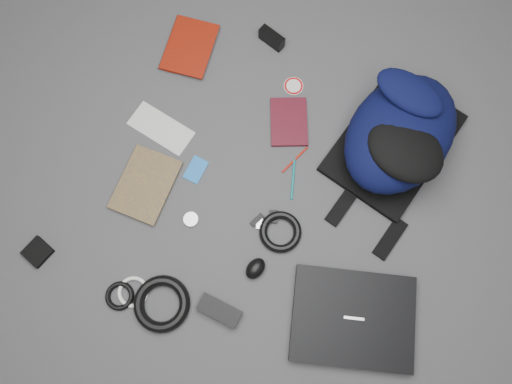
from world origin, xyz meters
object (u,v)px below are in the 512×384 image
(comic_book, at_px, (122,175))
(compact_camera, at_px, (272,38))
(backpack, at_px, (400,133))
(mouse, at_px, (255,268))
(power_brick, at_px, (219,310))
(pouch, at_px, (38,252))
(laptop, at_px, (353,318))
(dvd_case, at_px, (289,122))
(textbook_red, at_px, (168,42))

(comic_book, bearing_deg, compact_camera, 66.86)
(backpack, height_order, mouse, backpack)
(comic_book, xyz_separation_m, mouse, (0.53, -0.13, 0.01))
(mouse, bearing_deg, power_brick, -91.72)
(mouse, relative_size, pouch, 0.98)
(backpack, xyz_separation_m, comic_book, (-0.81, -0.43, -0.09))
(power_brick, relative_size, pouch, 1.78)
(laptop, distance_m, compact_camera, 1.00)
(dvd_case, distance_m, mouse, 0.52)
(textbook_red, relative_size, power_brick, 1.64)
(backpack, bearing_deg, compact_camera, 172.45)
(pouch, bearing_deg, dvd_case, 49.87)
(textbook_red, xyz_separation_m, compact_camera, (0.35, 0.14, 0.01))
(laptop, bearing_deg, dvd_case, 112.22)
(dvd_case, bearing_deg, backpack, -13.52)
(backpack, height_order, comic_book, backpack)
(backpack, relative_size, mouse, 6.69)
(backpack, bearing_deg, laptop, -69.83)
(compact_camera, height_order, pouch, compact_camera)
(dvd_case, relative_size, pouch, 2.32)
(compact_camera, xyz_separation_m, pouch, (-0.43, -0.98, -0.02))
(backpack, relative_size, pouch, 6.56)
(comic_book, distance_m, dvd_case, 0.59)
(mouse, height_order, pouch, mouse)
(compact_camera, distance_m, pouch, 1.07)
(backpack, bearing_deg, power_brick, -100.20)
(backpack, xyz_separation_m, pouch, (-0.96, -0.76, -0.09))
(mouse, distance_m, power_brick, 0.17)
(laptop, bearing_deg, mouse, 159.41)
(laptop, relative_size, power_brick, 2.79)
(textbook_red, bearing_deg, comic_book, -89.10)
(backpack, height_order, dvd_case, backpack)
(textbook_red, distance_m, comic_book, 0.51)
(compact_camera, height_order, power_brick, compact_camera)
(dvd_case, xyz_separation_m, power_brick, (0.02, -0.67, 0.01))
(comic_book, distance_m, pouch, 0.36)
(dvd_case, relative_size, power_brick, 1.30)
(dvd_case, distance_m, compact_camera, 0.32)
(textbook_red, xyz_separation_m, power_brick, (0.53, -0.80, 0.00))
(power_brick, distance_m, pouch, 0.62)
(backpack, relative_size, laptop, 1.32)
(laptop, height_order, compact_camera, compact_camera)
(laptop, relative_size, compact_camera, 3.94)
(dvd_case, bearing_deg, mouse, -103.68)
(backpack, bearing_deg, dvd_case, -156.63)
(comic_book, relative_size, power_brick, 1.75)
(comic_book, height_order, power_brick, power_brick)
(pouch, bearing_deg, backpack, 38.63)
(textbook_red, relative_size, comic_book, 0.93)
(backpack, xyz_separation_m, dvd_case, (-0.36, -0.05, -0.10))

